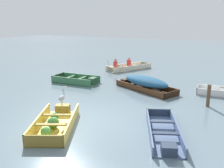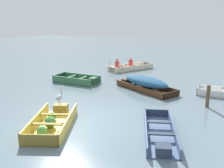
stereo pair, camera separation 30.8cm
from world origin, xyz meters
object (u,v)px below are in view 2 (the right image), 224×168
skiff_green_outer_moored (79,80)px  rowboat_cream_with_crew (128,67)px  heron_on_dinghy (59,97)px  dinghy_yellow_foreground (52,122)px  mooring_post (208,96)px  skiff_dark_varnish_mid_moored (146,83)px  skiff_slate_blue_near_moored (160,133)px

skiff_green_outer_moored → rowboat_cream_with_crew: (0.87, 4.99, 0.04)m
skiff_green_outer_moored → heron_on_dinghy: bearing=-60.1°
dinghy_yellow_foreground → mooring_post: size_ratio=3.22×
mooring_post → skiff_dark_varnish_mid_moored: bearing=159.4°
skiff_slate_blue_near_moored → heron_on_dinghy: (-3.67, -0.51, 0.80)m
dinghy_yellow_foreground → skiff_slate_blue_near_moored: 3.72m
heron_on_dinghy → mooring_post: (4.53, 4.17, -0.42)m
rowboat_cream_with_crew → skiff_slate_blue_near_moored: bearing=-59.1°
skiff_slate_blue_near_moored → mooring_post: (0.86, 3.66, 0.38)m
dinghy_yellow_foreground → heron_on_dinghy: size_ratio=3.72×
skiff_dark_varnish_mid_moored → heron_on_dinghy: heron_on_dinghy is taller
skiff_dark_varnish_mid_moored → heron_on_dinghy: size_ratio=4.42×
rowboat_cream_with_crew → dinghy_yellow_foreground: bearing=-78.7°
rowboat_cream_with_crew → skiff_green_outer_moored: bearing=-99.9°
dinghy_yellow_foreground → rowboat_cream_with_crew: 10.74m
skiff_dark_varnish_mid_moored → skiff_slate_blue_near_moored: bearing=-63.4°
skiff_green_outer_moored → heron_on_dinghy: heron_on_dinghy is taller
mooring_post → skiff_green_outer_moored: bearing=173.8°
skiff_green_outer_moored → heron_on_dinghy: 5.79m
skiff_dark_varnish_mid_moored → mooring_post: 3.55m
skiff_slate_blue_near_moored → mooring_post: mooring_post is taller
dinghy_yellow_foreground → skiff_dark_varnish_mid_moored: skiff_dark_varnish_mid_moored is taller
skiff_slate_blue_near_moored → skiff_dark_varnish_mid_moored: size_ratio=0.85×
dinghy_yellow_foreground → heron_on_dinghy: heron_on_dinghy is taller
skiff_green_outer_moored → rowboat_cream_with_crew: bearing=80.1°
skiff_dark_varnish_mid_moored → rowboat_cream_with_crew: bearing=125.1°
dinghy_yellow_foreground → heron_on_dinghy: (-0.11, 0.57, 0.75)m
skiff_slate_blue_near_moored → rowboat_cream_with_crew: bearing=120.9°
skiff_slate_blue_near_moored → rowboat_cream_with_crew: 11.02m
skiff_slate_blue_near_moored → rowboat_cream_with_crew: rowboat_cream_with_crew is taller
dinghy_yellow_foreground → rowboat_cream_with_crew: (-2.10, 10.53, 0.03)m
rowboat_cream_with_crew → heron_on_dinghy: bearing=-78.7°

